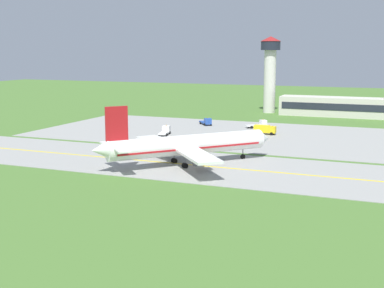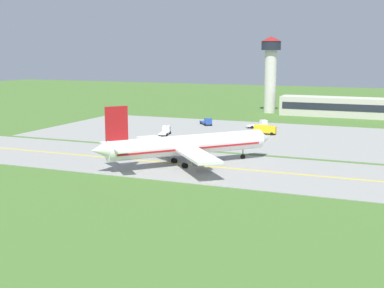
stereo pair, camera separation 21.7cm
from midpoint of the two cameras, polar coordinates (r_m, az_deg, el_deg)
ground_plane at (r=106.42m, az=0.03°, el=-2.35°), size 500.00×500.00×0.00m
taxiway_strip at (r=106.41m, az=0.03°, el=-2.32°), size 240.00×28.00×0.10m
apron_pad at (r=143.12m, az=10.14°, el=0.74°), size 140.00×52.00×0.10m
taxiway_centreline at (r=106.40m, az=0.03°, el=-2.29°), size 220.00×0.60×0.01m
airplane_lead at (r=105.92m, az=-0.71°, el=-0.13°), size 30.05×32.31×12.70m
service_truck_baggage at (r=146.54m, az=7.88°, el=1.61°), size 6.01×2.40×2.60m
service_truck_fuel at (r=163.13m, az=1.55°, el=2.44°), size 5.67×6.23×2.59m
service_truck_catering at (r=144.94m, az=-2.97°, el=1.46°), size 3.33×6.68×2.59m
service_truck_pushback at (r=159.00m, az=7.29°, el=2.16°), size 6.31×5.54×2.59m
terminal_building at (r=192.03m, az=17.54°, el=3.80°), size 53.52×9.24×7.98m
control_tower at (r=198.50m, az=8.46°, el=8.26°), size 7.60×7.60×28.20m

